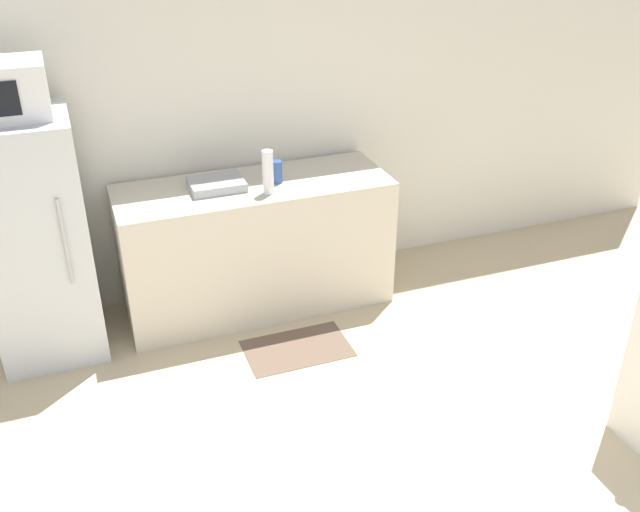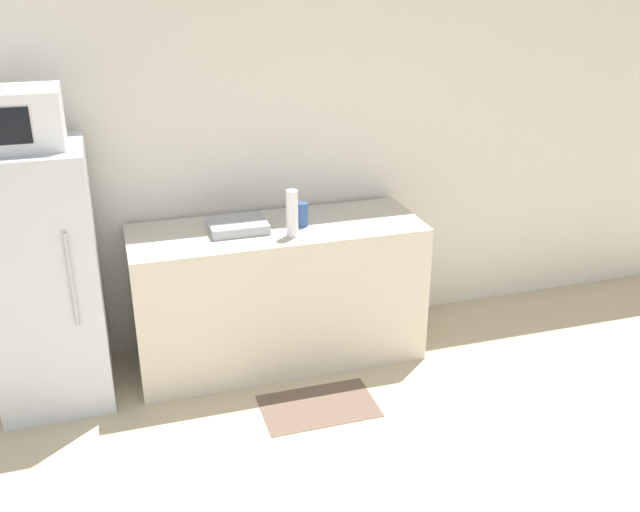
% 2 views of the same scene
% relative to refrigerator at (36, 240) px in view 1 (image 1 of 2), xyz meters
% --- Properties ---
extents(wall_back, '(8.00, 0.06, 2.60)m').
position_rel_refrigerator_xyz_m(wall_back, '(1.24, 0.44, 0.51)').
color(wall_back, silver).
rests_on(wall_back, ground_plane).
extents(refrigerator, '(0.63, 0.67, 1.57)m').
position_rel_refrigerator_xyz_m(refrigerator, '(0.00, 0.00, 0.00)').
color(refrigerator, silver).
rests_on(refrigerator, ground_plane).
extents(microwave, '(0.46, 0.40, 0.31)m').
position_rel_refrigerator_xyz_m(microwave, '(-0.00, -0.00, 0.94)').
color(microwave, white).
rests_on(microwave, refrigerator).
extents(counter, '(1.86, 0.67, 0.94)m').
position_rel_refrigerator_xyz_m(counter, '(1.41, 0.04, -0.32)').
color(counter, beige).
rests_on(counter, ground_plane).
extents(sink_basin, '(0.36, 0.29, 0.06)m').
position_rel_refrigerator_xyz_m(sink_basin, '(1.17, 0.06, 0.18)').
color(sink_basin, '#9EA3A8').
rests_on(sink_basin, counter).
extents(bottle_tall, '(0.07, 0.07, 0.29)m').
position_rel_refrigerator_xyz_m(bottle_tall, '(1.47, -0.13, 0.30)').
color(bottle_tall, silver).
rests_on(bottle_tall, counter).
extents(bottle_short, '(0.08, 0.08, 0.15)m').
position_rel_refrigerator_xyz_m(bottle_short, '(1.57, 0.02, 0.23)').
color(bottle_short, '#2D4C8C').
rests_on(bottle_short, counter).
extents(kitchen_rug, '(0.69, 0.43, 0.01)m').
position_rel_refrigerator_xyz_m(kitchen_rug, '(1.49, -0.61, -0.78)').
color(kitchen_rug, brown).
rests_on(kitchen_rug, ground_plane).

